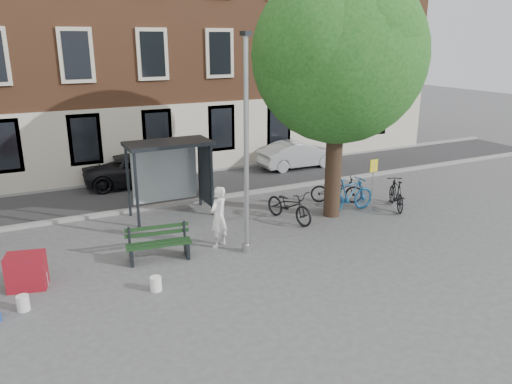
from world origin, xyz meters
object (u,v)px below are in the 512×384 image
object	(u,v)px
bike_d	(396,194)
red_stand	(27,271)
bike_c	(289,205)
bus_shelter	(179,160)
painter	(219,217)
notice_sign	(373,174)
car_dark	(140,169)
car_silver	(298,154)
bike_b	(349,195)
lamppost	(246,158)
bench	(159,245)
bike_a	(337,190)

from	to	relation	value
bike_d	red_stand	bearing A→B (deg)	30.15
bike_c	bus_shelter	bearing A→B (deg)	127.80
bike_d	red_stand	distance (m)	12.31
painter	bike_c	world-z (taller)	painter
red_stand	notice_sign	xyz separation A→B (m)	(11.22, 0.66, 0.95)
bike_c	car_dark	world-z (taller)	car_dark
car_dark	car_silver	bearing A→B (deg)	-88.55
bike_b	notice_sign	size ratio (longest dim) A/B	1.07
bike_b	bike_d	xyz separation A→B (m)	(1.72, -0.50, -0.06)
bus_shelter	bike_c	distance (m)	4.10
car_silver	red_stand	xyz separation A→B (m)	(-12.26, -7.36, -0.19)
lamppost	bench	xyz separation A→B (m)	(-2.41, 0.66, -2.36)
notice_sign	bike_d	bearing A→B (deg)	-7.86
bench	bus_shelter	bearing A→B (deg)	70.47
lamppost	bike_a	size ratio (longest dim) A/B	3.16
red_stand	notice_sign	size ratio (longest dim) A/B	0.47
painter	bike_b	xyz separation A→B (m)	(5.34, 0.80, -0.30)
bus_shelter	bench	xyz separation A→B (m)	(-1.80, -3.45, -1.49)
bike_d	red_stand	xyz separation A→B (m)	(-12.30, -0.60, -0.11)
notice_sign	lamppost	bearing A→B (deg)	-172.61
bench	bike_c	xyz separation A→B (m)	(4.80, 1.02, 0.13)
car_silver	bike_d	bearing A→B (deg)	-179.56
bench	red_stand	distance (m)	3.39
bench	car_silver	size ratio (longest dim) A/B	0.48
painter	notice_sign	size ratio (longest dim) A/B	0.96
bike_b	notice_sign	world-z (taller)	notice_sign
bike_a	notice_sign	distance (m)	1.78
bike_c	red_stand	bearing A→B (deg)	175.28
bike_a	bike_b	xyz separation A→B (m)	(-0.20, -1.05, 0.11)
lamppost	painter	size ratio (longest dim) A/B	3.31
bike_a	notice_sign	world-z (taller)	notice_sign
painter	bike_a	size ratio (longest dim) A/B	0.95
bus_shelter	painter	xyz separation A→B (m)	(0.05, -3.36, -0.99)
car_dark	car_silver	size ratio (longest dim) A/B	1.20
bench	red_stand	size ratio (longest dim) A/B	2.06
bus_shelter	notice_sign	distance (m)	6.75
bench	bike_b	bearing A→B (deg)	15.07
bus_shelter	lamppost	bearing A→B (deg)	-81.57
bike_c	notice_sign	bearing A→B (deg)	-23.57
bike_a	bike_d	bearing A→B (deg)	-104.73
bench	car_dark	bearing A→B (deg)	87.44
painter	bus_shelter	bearing A→B (deg)	-119.51
bench	bike_a	xyz separation A→B (m)	(7.39, 1.94, 0.08)
lamppost	notice_sign	bearing A→B (deg)	11.64
bike_d	car_silver	world-z (taller)	car_silver
bike_b	car_silver	distance (m)	6.49
bench	bike_c	size ratio (longest dim) A/B	0.88
bike_c	red_stand	world-z (taller)	bike_c
red_stand	bus_shelter	bearing A→B (deg)	35.14
lamppost	bike_a	bearing A→B (deg)	27.50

